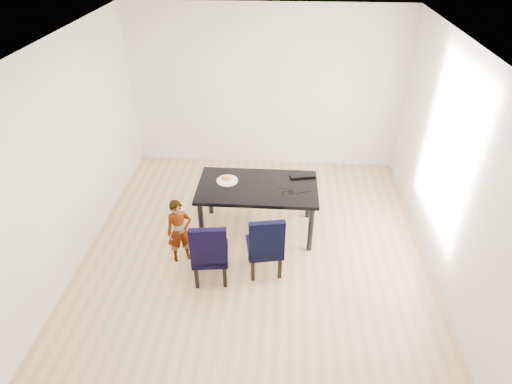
# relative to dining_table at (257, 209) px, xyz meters

# --- Properties ---
(floor) EXTENTS (4.50, 5.00, 0.01)m
(floor) POSITION_rel_dining_table_xyz_m (0.00, -0.50, -0.38)
(floor) COLOR tan
(floor) RESTS_ON ground
(ceiling) EXTENTS (4.50, 5.00, 0.01)m
(ceiling) POSITION_rel_dining_table_xyz_m (0.00, -0.50, 2.33)
(ceiling) COLOR white
(ceiling) RESTS_ON wall_back
(wall_back) EXTENTS (4.50, 0.01, 2.70)m
(wall_back) POSITION_rel_dining_table_xyz_m (0.00, 2.00, 0.98)
(wall_back) COLOR white
(wall_back) RESTS_ON ground
(wall_front) EXTENTS (4.50, 0.01, 2.70)m
(wall_front) POSITION_rel_dining_table_xyz_m (0.00, -3.00, 0.98)
(wall_front) COLOR silver
(wall_front) RESTS_ON ground
(wall_left) EXTENTS (0.01, 5.00, 2.70)m
(wall_left) POSITION_rel_dining_table_xyz_m (-2.25, -0.50, 0.98)
(wall_left) COLOR white
(wall_left) RESTS_ON ground
(wall_right) EXTENTS (0.01, 5.00, 2.70)m
(wall_right) POSITION_rel_dining_table_xyz_m (2.25, -0.50, 0.98)
(wall_right) COLOR silver
(wall_right) RESTS_ON ground
(dining_table) EXTENTS (1.60, 0.90, 0.75)m
(dining_table) POSITION_rel_dining_table_xyz_m (0.00, 0.00, 0.00)
(dining_table) COLOR black
(dining_table) RESTS_ON floor
(chair_left) EXTENTS (0.47, 0.49, 0.88)m
(chair_left) POSITION_rel_dining_table_xyz_m (-0.51, -0.96, 0.07)
(chair_left) COLOR black
(chair_left) RESTS_ON floor
(chair_right) EXTENTS (0.50, 0.51, 0.88)m
(chair_right) POSITION_rel_dining_table_xyz_m (0.14, -0.78, 0.06)
(chair_right) COLOR black
(chair_right) RESTS_ON floor
(child) EXTENTS (0.39, 0.33, 0.89)m
(child) POSITION_rel_dining_table_xyz_m (-0.94, -0.65, 0.07)
(child) COLOR orange
(child) RESTS_ON floor
(plate) EXTENTS (0.32, 0.32, 0.02)m
(plate) POSITION_rel_dining_table_xyz_m (-0.42, 0.09, 0.38)
(plate) COLOR white
(plate) RESTS_ON dining_table
(sandwich) EXTENTS (0.16, 0.09, 0.06)m
(sandwich) POSITION_rel_dining_table_xyz_m (-0.43, 0.10, 0.42)
(sandwich) COLOR #C27A45
(sandwich) RESTS_ON plate
(laptop) EXTENTS (0.40, 0.30, 0.03)m
(laptop) POSITION_rel_dining_table_xyz_m (0.59, 0.34, 0.39)
(laptop) COLOR black
(laptop) RESTS_ON dining_table
(cable_tangle) EXTENTS (0.18, 0.18, 0.01)m
(cable_tangle) POSITION_rel_dining_table_xyz_m (0.40, -0.14, 0.38)
(cable_tangle) COLOR black
(cable_tangle) RESTS_ON dining_table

